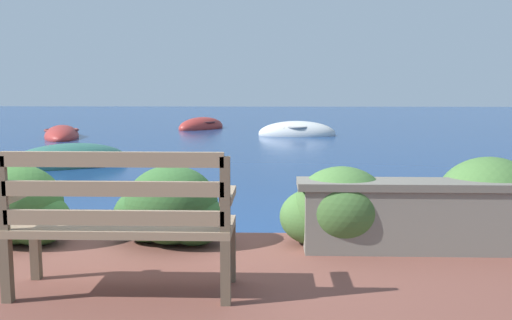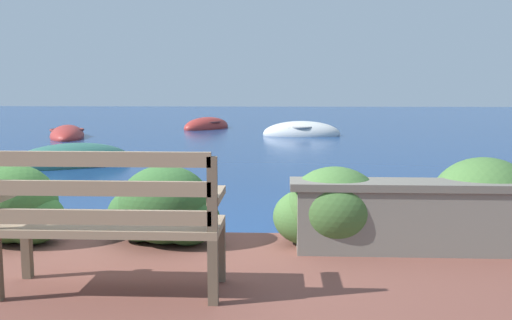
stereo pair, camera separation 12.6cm
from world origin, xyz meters
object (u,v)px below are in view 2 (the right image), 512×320
Objects in this scene: rowboat_nearest at (72,162)px; rowboat_far at (302,134)px; park_bench at (110,219)px; rowboat_outer at (207,127)px; rowboat_mid at (67,135)px.

rowboat_far is at bearing -162.11° from rowboat_nearest.
park_bench is 14.54m from rowboat_far.
rowboat_outer is (1.31, 9.94, -0.00)m from rowboat_nearest.
rowboat_nearest reaches higher than rowboat_outer.
rowboat_far is 4.48m from rowboat_outer.
park_bench is at bearing 83.57° from rowboat_far.
rowboat_nearest is 8.44m from rowboat_far.
park_bench is 17.46m from rowboat_outer.
rowboat_nearest is 0.78× the size of rowboat_mid.
rowboat_mid is at bearing -15.70° from rowboat_outer.
park_bench reaches higher than rowboat_outer.
park_bench is 14.72m from rowboat_mid.
park_bench is 0.55× the size of rowboat_nearest.
rowboat_mid is 1.30× the size of rowboat_outer.
rowboat_mid is at bearing 6.51° from rowboat_far.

